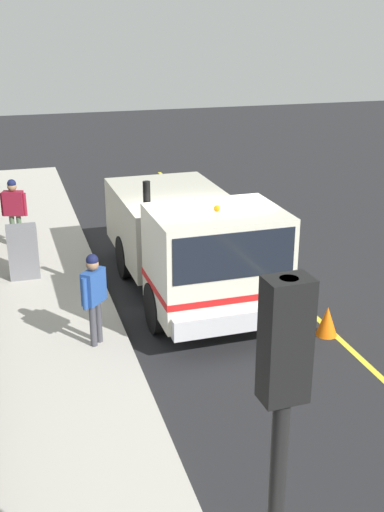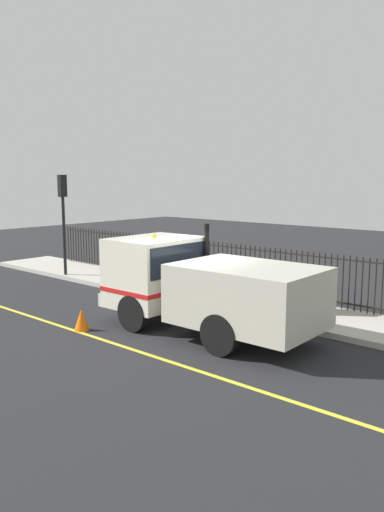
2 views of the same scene
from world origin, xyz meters
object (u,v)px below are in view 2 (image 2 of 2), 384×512
(traffic_cone, at_px, (82,320))
(utility_cabinet, at_px, (319,291))
(work_truck, at_px, (197,282))
(worker_standing, at_px, (202,267))
(traffic_light_near, at_px, (63,204))

(traffic_cone, bearing_deg, utility_cabinet, -37.81)
(work_truck, distance_m, traffic_cone, 3.18)
(utility_cabinet, distance_m, traffic_cone, 6.66)
(worker_standing, bearing_deg, traffic_light_near, -135.30)
(worker_standing, xyz_separation_m, traffic_light_near, (-0.35, 6.80, 1.76))
(utility_cabinet, bearing_deg, traffic_cone, 142.19)
(work_truck, relative_size, worker_standing, 3.53)
(worker_standing, bearing_deg, utility_cabinet, 58.69)
(traffic_light_near, distance_m, traffic_cone, 7.78)
(work_truck, bearing_deg, traffic_cone, 129.08)
(worker_standing, relative_size, traffic_light_near, 0.43)
(worker_standing, height_order, traffic_light_near, traffic_light_near)
(utility_cabinet, height_order, traffic_cone, utility_cabinet)
(worker_standing, relative_size, utility_cabinet, 1.41)
(traffic_light_near, bearing_deg, worker_standing, 90.30)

